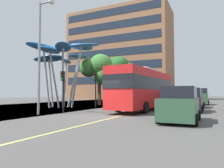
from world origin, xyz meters
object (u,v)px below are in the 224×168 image
Objects in this scene: car_parked_far at (194,99)px; traffic_light_kerb_near at (63,82)px; car_parked_near at (180,105)px; street_lamp at (42,43)px; car_parked_mid at (191,101)px; car_side_street at (201,97)px; traffic_light_kerb_far at (95,83)px; red_bus at (145,88)px; car_far_side at (198,96)px; leaf_sculpture at (64,55)px.

traffic_light_kerb_near is at bearing -130.88° from car_parked_far.
car_parked_near is (9.59, -1.87, -1.57)m from traffic_light_kerb_near.
car_parked_mid is at bearing 37.10° from street_lamp.
car_parked_far is at bearing -93.78° from car_side_street.
traffic_light_kerb_near is 0.75× the size of car_parked_far.
traffic_light_kerb_far is at bearing -128.01° from car_side_street.
car_parked_mid is 0.91× the size of car_parked_far.
car_side_street is (0.32, 12.53, 0.11)m from car_parked_mid.
traffic_light_kerb_near is at bearing -137.92° from red_bus.
street_lamp is (-9.83, -0.31, 4.46)m from car_parked_near.
car_parked_far is at bearing -88.71° from car_far_side.
traffic_light_kerb_near is 14.57m from car_parked_far.
leaf_sculpture is 2.06× the size of car_parked_far.
car_far_side is (-0.43, 27.09, 0.11)m from car_parked_near.
car_parked_far is (9.39, 5.74, -1.80)m from traffic_light_kerb_far.
car_far_side is at bearing 90.92° from car_parked_near.
car_parked_near is (13.53, -6.88, -5.02)m from leaf_sculpture.
leaf_sculpture reaches higher than car_parked_mid.
traffic_light_kerb_far is at bearing 143.29° from car_parked_near.
street_lamp is (-9.71, -13.13, 4.46)m from car_parked_far.
car_parked_near is at bearing -90.16° from car_parked_mid.
traffic_light_kerb_near is (3.94, -5.01, -3.45)m from leaf_sculpture.
traffic_light_kerb_near is 0.87× the size of car_parked_near.
red_bus is 2.84× the size of car_parked_near.
red_bus is at bearing 51.17° from street_lamp.
car_parked_near is 0.93× the size of car_side_street.
red_bus is 20.55m from car_far_side.
street_lamp is at bearing -92.53° from traffic_light_kerb_far.
car_side_street is at bearing 88.54° from car_parked_mid.
traffic_light_kerb_near is (-5.56, -5.02, 0.39)m from red_bus.
traffic_light_kerb_far is at bearing 87.47° from street_lamp.
leaf_sculpture is 15.99m from car_parked_near.
street_lamp is at bearing -62.74° from leaf_sculpture.
traffic_light_kerb_near is 11.07m from car_parked_mid.
traffic_light_kerb_near is at bearing -91.01° from traffic_light_kerb_far.
car_parked_mid is at bearing -91.46° from car_side_street.
traffic_light_kerb_far is 11.15m from car_parked_far.
red_bus is 8.07m from car_parked_near.
car_side_street is at bearing 42.69° from leaf_sculpture.
leaf_sculpture is at bearing -179.93° from red_bus.
car_parked_far is at bearing 23.90° from leaf_sculpture.
car_far_side is at bearing 95.96° from car_side_street.
traffic_light_kerb_far reaches higher than car_parked_near.
red_bus reaches higher than car_parked_mid.
car_parked_mid is (13.55, 0.26, -4.99)m from leaf_sculpture.
red_bus is at bearing 0.07° from leaf_sculpture.
car_parked_mid is at bearing 89.84° from car_parked_near.
car_side_street reaches higher than car_parked_far.
traffic_light_kerb_far is 0.96× the size of car_parked_near.
leaf_sculpture reaches higher than car_parked_near.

